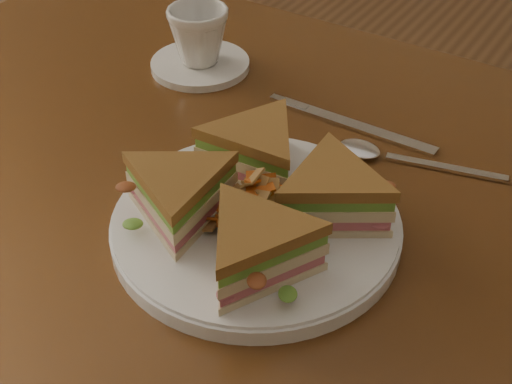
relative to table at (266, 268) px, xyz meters
The scene contains 8 objects.
table is the anchor object (origin of this frame).
plate 0.12m from the table, 70.46° to the right, with size 0.28×0.28×0.02m, color white.
sandwich_wedges 0.15m from the table, 70.46° to the right, with size 0.29×0.29×0.06m.
crisps_mound 0.15m from the table, 70.46° to the right, with size 0.09×0.09×0.05m, color orange, non-canonical shape.
spoon 0.18m from the table, 62.56° to the left, with size 0.18×0.06×0.01m.
knife 0.20m from the table, 88.77° to the left, with size 0.22×0.02×0.00m.
saucer 0.31m from the table, 139.43° to the left, with size 0.13×0.13×0.01m, color white.
coffee_cup 0.32m from the table, 139.43° to the left, with size 0.08×0.08×0.07m, color white.
Camera 1 is at (0.29, -0.48, 1.21)m, focal length 50.00 mm.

